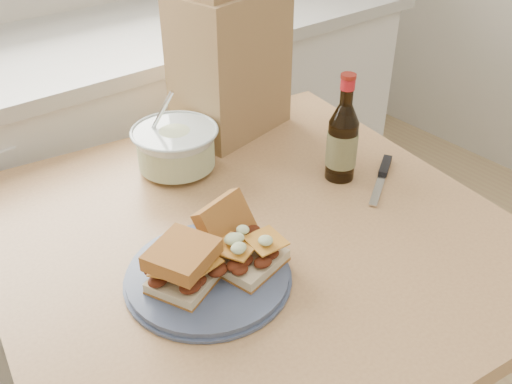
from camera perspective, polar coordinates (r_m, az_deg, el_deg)
cabinet_run at (r=1.97m, az=-17.54°, el=0.64°), size 2.50×0.64×0.94m
dining_table at (r=1.22m, az=-0.46°, el=-8.06°), size 1.09×1.09×0.81m
plate at (r=1.02m, az=-4.82°, el=-8.36°), size 0.29×0.29×0.02m
sandwich_left at (r=0.97m, az=-7.29°, el=-7.31°), size 0.14×0.13×0.08m
sandwich_right at (r=1.02m, az=-1.54°, el=-5.13°), size 0.14×0.18×0.10m
coleslaw_bowl at (r=1.31m, az=-8.01°, el=4.21°), size 0.20×0.20×0.20m
beer_bottle at (r=1.26m, az=8.63°, el=5.10°), size 0.07×0.07×0.25m
knife at (r=1.33m, az=12.62°, el=1.99°), size 0.18×0.12×0.01m
paper_bag at (r=1.43m, az=-2.59°, el=12.78°), size 0.30×0.23×0.35m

